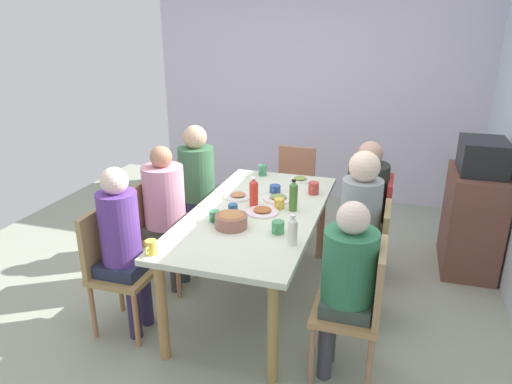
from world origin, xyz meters
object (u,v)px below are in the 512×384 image
cup_6 (151,247)px  person_1 (358,223)px  chair_1 (368,256)px  person_6 (365,197)px  cup_5 (279,204)px  cup_7 (233,210)px  bowl_0 (231,220)px  side_cabinet (472,221)px  chair_4 (190,201)px  person_5 (347,274)px  person_0 (122,239)px  plate_1 (238,196)px  chair_3 (294,186)px  microwave (483,156)px  bottle_2 (293,196)px  chair_0 (114,263)px  dining_table (256,221)px  chair_5 (360,304)px  person_4 (198,178)px  plate_2 (278,198)px  cup_0 (278,227)px  chair_6 (374,222)px  cup_2 (275,190)px  bottle_1 (293,230)px  bottle_0 (254,193)px  cup_3 (214,216)px  person_2 (166,204)px  cup_4 (262,170)px  plate_0 (262,211)px  plate_3 (300,180)px  chair_2 (158,227)px

cup_6 → person_1: bearing=126.2°
chair_1 → person_6: size_ratio=0.75×
cup_5 → cup_7: 0.37m
bowl_0 → side_cabinet: (-1.39, 1.74, -0.37)m
chair_4 → person_5: (1.26, 1.60, 0.19)m
person_0 → plate_1: bearing=148.0°
chair_3 → microwave: bearing=80.9°
bottle_2 → chair_0: bearing=-57.0°
dining_table → chair_5: (0.63, 0.85, -0.17)m
person_4 → plate_2: person_4 is taller
dining_table → chair_3: 1.34m
cup_0 → cup_7: size_ratio=1.12×
chair_6 → chair_1: bearing=0.0°
person_0 → cup_2: size_ratio=9.73×
chair_1 → bottle_2: bearing=-98.7°
chair_4 → cup_6: (1.48, 0.44, 0.30)m
person_1 → bottle_1: bearing=-39.1°
chair_0 → person_5: (0.00, 1.60, 0.19)m
chair_1 → plate_1: 1.12m
bottle_0 → person_1: bearing=84.3°
person_6 → cup_3: (0.90, -0.98, 0.07)m
chair_6 → person_4: bearing=-90.0°
dining_table → person_2: 0.76m
person_6 → plate_2: size_ratio=4.97×
chair_3 → cup_4: bearing=-21.6°
chair_6 → side_cabinet: same height
plate_0 → bottle_0: (-0.11, -0.10, 0.10)m
plate_0 → bottle_1: bottle_1 is taller
person_2 → chair_6: person_2 is taller
cup_4 → side_cabinet: (-0.23, 1.86, -0.36)m
plate_0 → microwave: (-1.09, 1.60, 0.26)m
plate_0 → plate_2: same height
side_cabinet → plate_0: bearing=-55.9°
plate_2 → plate_3: bearing=172.2°
person_4 → cup_3: bearing=30.5°
chair_0 → bottle_2: 1.37m
person_4 → cup_6: size_ratio=11.62×
chair_3 → plate_0: size_ratio=3.71×
chair_5 → cup_2: (-1.02, -0.80, 0.29)m
chair_0 → bowl_0: size_ratio=4.02×
person_0 → bottle_2: size_ratio=5.02×
person_4 → cup_0: person_4 is taller
person_1 → person_4: bearing=-112.6°
chair_4 → bottle_2: size_ratio=3.70×
person_0 → person_6: person_0 is taller
person_6 → bottle_2: (0.54, -0.49, 0.15)m
chair_3 → chair_4: bearing=-50.6°
chair_5 → person_6: size_ratio=0.75×
plate_0 → side_cabinet: (-1.09, 1.60, -0.33)m
chair_2 → person_4: (-0.63, 0.09, 0.24)m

